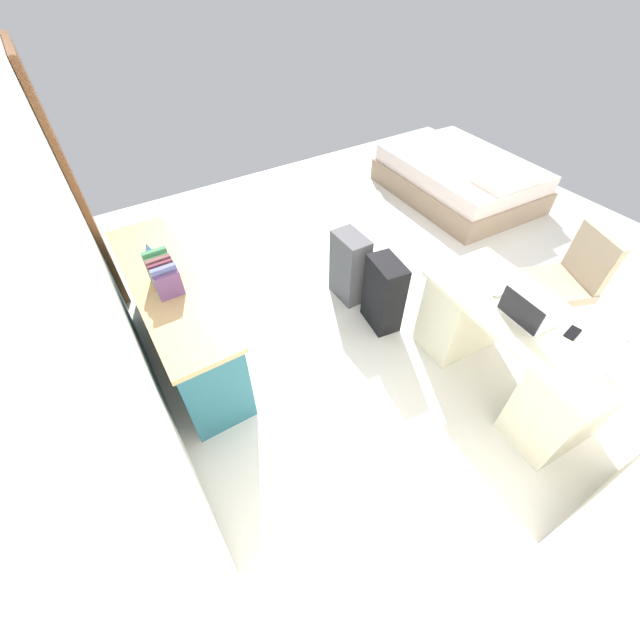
{
  "coord_description": "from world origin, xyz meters",
  "views": [
    {
      "loc": [
        -2.11,
        2.45,
        2.64
      ],
      "look_at": [
        -0.42,
        1.39,
        0.6
      ],
      "focal_mm": 22.37,
      "sensor_mm": 36.0,
      "label": 1
    }
  ],
  "objects_px": {
    "credenza": "(179,318)",
    "desk_lamp": "(620,341)",
    "suitcase_spare_grey": "(349,267)",
    "bed": "(459,178)",
    "cell_phone_near_laptop": "(573,333)",
    "suitcase_black": "(384,294)",
    "desk": "(510,350)",
    "computer_mouse": "(497,293)",
    "figurine_small": "(148,249)",
    "laptop": "(524,314)",
    "office_chair": "(560,288)"
  },
  "relations": [
    {
      "from": "suitcase_spare_grey",
      "to": "desk_lamp",
      "type": "height_order",
      "value": "desk_lamp"
    },
    {
      "from": "desk",
      "to": "computer_mouse",
      "type": "distance_m",
      "value": 0.45
    },
    {
      "from": "bed",
      "to": "computer_mouse",
      "type": "height_order",
      "value": "computer_mouse"
    },
    {
      "from": "credenza",
      "to": "cell_phone_near_laptop",
      "type": "distance_m",
      "value": 2.82
    },
    {
      "from": "desk",
      "to": "figurine_small",
      "type": "xyz_separation_m",
      "value": [
        2.0,
        1.97,
        0.43
      ]
    },
    {
      "from": "office_chair",
      "to": "desk_lamp",
      "type": "xyz_separation_m",
      "value": [
        -0.73,
        0.92,
        0.58
      ]
    },
    {
      "from": "computer_mouse",
      "to": "desk_lamp",
      "type": "bearing_deg",
      "value": -177.74
    },
    {
      "from": "desk",
      "to": "credenza",
      "type": "distance_m",
      "value": 2.55
    },
    {
      "from": "suitcase_black",
      "to": "figurine_small",
      "type": "bearing_deg",
      "value": 67.65
    },
    {
      "from": "suitcase_black",
      "to": "laptop",
      "type": "distance_m",
      "value": 1.16
    },
    {
      "from": "computer_mouse",
      "to": "figurine_small",
      "type": "bearing_deg",
      "value": 52.38
    },
    {
      "from": "cell_phone_near_laptop",
      "to": "figurine_small",
      "type": "bearing_deg",
      "value": 32.03
    },
    {
      "from": "desk",
      "to": "cell_phone_near_laptop",
      "type": "height_order",
      "value": "cell_phone_near_laptop"
    },
    {
      "from": "credenza",
      "to": "laptop",
      "type": "height_order",
      "value": "laptop"
    },
    {
      "from": "laptop",
      "to": "cell_phone_near_laptop",
      "type": "height_order",
      "value": "laptop"
    },
    {
      "from": "office_chair",
      "to": "cell_phone_near_laptop",
      "type": "relative_size",
      "value": 6.91
    },
    {
      "from": "credenza",
      "to": "computer_mouse",
      "type": "height_order",
      "value": "computer_mouse"
    },
    {
      "from": "figurine_small",
      "to": "laptop",
      "type": "bearing_deg",
      "value": -136.62
    },
    {
      "from": "office_chair",
      "to": "desk_lamp",
      "type": "bearing_deg",
      "value": 128.43
    },
    {
      "from": "figurine_small",
      "to": "office_chair",
      "type": "bearing_deg",
      "value": -122.14
    },
    {
      "from": "desk",
      "to": "suitcase_black",
      "type": "height_order",
      "value": "desk"
    },
    {
      "from": "computer_mouse",
      "to": "cell_phone_near_laptop",
      "type": "distance_m",
      "value": 0.53
    },
    {
      "from": "computer_mouse",
      "to": "suitcase_spare_grey",
      "type": "bearing_deg",
      "value": 21.7
    },
    {
      "from": "desk_lamp",
      "to": "desk",
      "type": "bearing_deg",
      "value": -4.52
    },
    {
      "from": "suitcase_black",
      "to": "laptop",
      "type": "height_order",
      "value": "laptop"
    },
    {
      "from": "suitcase_black",
      "to": "suitcase_spare_grey",
      "type": "relative_size",
      "value": 1.0
    },
    {
      "from": "office_chair",
      "to": "laptop",
      "type": "height_order",
      "value": "laptop"
    },
    {
      "from": "credenza",
      "to": "computer_mouse",
      "type": "distance_m",
      "value": 2.41
    },
    {
      "from": "cell_phone_near_laptop",
      "to": "figurine_small",
      "type": "distance_m",
      "value": 3.06
    },
    {
      "from": "suitcase_black",
      "to": "cell_phone_near_laptop",
      "type": "height_order",
      "value": "cell_phone_near_laptop"
    },
    {
      "from": "credenza",
      "to": "computer_mouse",
      "type": "bearing_deg",
      "value": -124.96
    },
    {
      "from": "bed",
      "to": "suitcase_spare_grey",
      "type": "distance_m",
      "value": 2.5
    },
    {
      "from": "credenza",
      "to": "bed",
      "type": "height_order",
      "value": "credenza"
    },
    {
      "from": "desk",
      "to": "suitcase_spare_grey",
      "type": "relative_size",
      "value": 2.21
    },
    {
      "from": "desk",
      "to": "computer_mouse",
      "type": "height_order",
      "value": "computer_mouse"
    },
    {
      "from": "office_chair",
      "to": "bed",
      "type": "distance_m",
      "value": 2.38
    },
    {
      "from": "desk_lamp",
      "to": "office_chair",
      "type": "bearing_deg",
      "value": -51.57
    },
    {
      "from": "suitcase_spare_grey",
      "to": "desk_lamp",
      "type": "bearing_deg",
      "value": -168.56
    },
    {
      "from": "suitcase_black",
      "to": "figurine_small",
      "type": "distance_m",
      "value": 1.94
    },
    {
      "from": "office_chair",
      "to": "computer_mouse",
      "type": "xyz_separation_m",
      "value": [
        0.04,
        0.89,
        0.34
      ]
    },
    {
      "from": "credenza",
      "to": "desk_lamp",
      "type": "distance_m",
      "value": 2.94
    },
    {
      "from": "suitcase_black",
      "to": "cell_phone_near_laptop",
      "type": "xyz_separation_m",
      "value": [
        -1.28,
        -0.47,
        0.42
      ]
    },
    {
      "from": "desk",
      "to": "bed",
      "type": "height_order",
      "value": "desk"
    },
    {
      "from": "laptop",
      "to": "suitcase_spare_grey",
      "type": "bearing_deg",
      "value": 12.43
    },
    {
      "from": "bed",
      "to": "laptop",
      "type": "bearing_deg",
      "value": 139.21
    },
    {
      "from": "desk_lamp",
      "to": "suitcase_spare_grey",
      "type": "bearing_deg",
      "value": 10.27
    },
    {
      "from": "bed",
      "to": "cell_phone_near_laptop",
      "type": "height_order",
      "value": "cell_phone_near_laptop"
    },
    {
      "from": "suitcase_spare_grey",
      "to": "cell_phone_near_laptop",
      "type": "height_order",
      "value": "cell_phone_near_laptop"
    },
    {
      "from": "bed",
      "to": "credenza",
      "type": "bearing_deg",
      "value": 100.39
    },
    {
      "from": "office_chair",
      "to": "figurine_small",
      "type": "distance_m",
      "value": 3.38
    }
  ]
}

